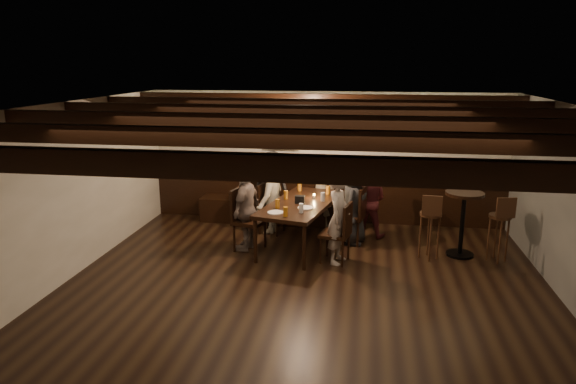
% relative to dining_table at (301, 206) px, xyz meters
% --- Properties ---
extents(room, '(7.00, 7.00, 7.00)m').
position_rel_dining_table_xyz_m(room, '(-0.01, 0.19, 0.40)').
color(room, black).
rests_on(room, ground).
extents(dining_table, '(1.28, 2.11, 0.74)m').
position_rel_dining_table_xyz_m(dining_table, '(0.00, 0.00, 0.00)').
color(dining_table, black).
rests_on(dining_table, floor).
extents(chair_left_near, '(0.47, 0.47, 0.87)m').
position_rel_dining_table_xyz_m(chair_left_near, '(-0.61, 0.59, -0.41)').
color(chair_left_near, black).
rests_on(chair_left_near, floor).
extents(chair_left_far, '(0.54, 0.54, 0.99)m').
position_rel_dining_table_xyz_m(chair_left_far, '(-0.80, -0.29, -0.37)').
color(chair_left_far, black).
rests_on(chair_left_far, floor).
extents(chair_right_near, '(0.52, 0.52, 0.95)m').
position_rel_dining_table_xyz_m(chair_right_near, '(0.80, 0.29, -0.38)').
color(chair_right_near, black).
rests_on(chair_right_near, floor).
extents(chair_right_far, '(0.49, 0.49, 0.91)m').
position_rel_dining_table_xyz_m(chair_right_far, '(0.61, -0.59, -0.40)').
color(chair_right_far, black).
rests_on(chair_right_far, floor).
extents(person_bench_left, '(0.75, 0.57, 1.37)m').
position_rel_dining_table_xyz_m(person_bench_left, '(-0.69, 1.07, 0.01)').
color(person_bench_left, '#2A2B2D').
rests_on(person_bench_left, floor).
extents(person_bench_centre, '(0.55, 0.42, 1.35)m').
position_rel_dining_table_xyz_m(person_bench_centre, '(0.22, 1.03, -0.00)').
color(person_bench_centre, gray).
rests_on(person_bench_centre, floor).
extents(person_bench_right, '(0.69, 0.59, 1.25)m').
position_rel_dining_table_xyz_m(person_bench_right, '(1.07, 0.69, -0.05)').
color(person_bench_right, '#5A1F22').
rests_on(person_bench_right, floor).
extents(person_left_near, '(0.67, 0.95, 1.34)m').
position_rel_dining_table_xyz_m(person_left_near, '(-0.64, 0.60, -0.00)').
color(person_left_near, gray).
rests_on(person_left_near, floor).
extents(person_left_far, '(0.48, 0.83, 1.33)m').
position_rel_dining_table_xyz_m(person_left_far, '(-0.83, -0.28, -0.01)').
color(person_left_far, slate).
rests_on(person_left_far, floor).
extents(person_right_near, '(0.55, 0.72, 1.33)m').
position_rel_dining_table_xyz_m(person_right_near, '(0.83, 0.28, -0.01)').
color(person_right_near, black).
rests_on(person_right_near, floor).
extents(person_right_far, '(0.42, 0.55, 1.36)m').
position_rel_dining_table_xyz_m(person_right_far, '(0.64, -0.60, 0.00)').
color(person_right_far, '#AA9B90').
rests_on(person_right_far, floor).
extents(pint_a, '(0.07, 0.07, 0.14)m').
position_rel_dining_table_xyz_m(pint_a, '(-0.12, 0.74, 0.13)').
color(pint_a, '#BF7219').
rests_on(pint_a, dining_table).
extents(pint_b, '(0.07, 0.07, 0.14)m').
position_rel_dining_table_xyz_m(pint_b, '(0.38, 0.58, 0.13)').
color(pint_b, '#BF7219').
rests_on(pint_b, dining_table).
extents(pint_c, '(0.07, 0.07, 0.14)m').
position_rel_dining_table_xyz_m(pint_c, '(-0.27, 0.16, 0.13)').
color(pint_c, '#BF7219').
rests_on(pint_c, dining_table).
extents(pint_d, '(0.07, 0.07, 0.14)m').
position_rel_dining_table_xyz_m(pint_d, '(0.34, 0.13, 0.13)').
color(pint_d, silver).
rests_on(pint_d, dining_table).
extents(pint_e, '(0.07, 0.07, 0.14)m').
position_rel_dining_table_xyz_m(pint_e, '(-0.31, -0.39, 0.13)').
color(pint_e, '#BF7219').
rests_on(pint_e, dining_table).
extents(pint_f, '(0.07, 0.07, 0.14)m').
position_rel_dining_table_xyz_m(pint_f, '(0.08, -0.58, 0.13)').
color(pint_f, silver).
rests_on(pint_f, dining_table).
extents(pint_g, '(0.07, 0.07, 0.14)m').
position_rel_dining_table_xyz_m(pint_g, '(-0.12, -0.79, 0.13)').
color(pint_g, '#BF7219').
rests_on(pint_g, dining_table).
extents(plate_near, '(0.24, 0.24, 0.01)m').
position_rel_dining_table_xyz_m(plate_near, '(-0.30, -0.65, 0.07)').
color(plate_near, white).
rests_on(plate_near, dining_table).
extents(plate_far, '(0.24, 0.24, 0.01)m').
position_rel_dining_table_xyz_m(plate_far, '(0.11, -0.33, 0.07)').
color(plate_far, white).
rests_on(plate_far, dining_table).
extents(condiment_caddy, '(0.15, 0.10, 0.12)m').
position_rel_dining_table_xyz_m(condiment_caddy, '(-0.01, -0.05, 0.12)').
color(condiment_caddy, black).
rests_on(condiment_caddy, dining_table).
extents(candle, '(0.05, 0.05, 0.05)m').
position_rel_dining_table_xyz_m(candle, '(0.18, 0.27, 0.09)').
color(candle, beige).
rests_on(candle, dining_table).
extents(high_top_table, '(0.57, 0.57, 1.01)m').
position_rel_dining_table_xyz_m(high_top_table, '(2.49, -0.04, -0.01)').
color(high_top_table, black).
rests_on(high_top_table, floor).
extents(bar_stool_left, '(0.32, 0.34, 1.02)m').
position_rel_dining_table_xyz_m(bar_stool_left, '(1.99, -0.24, -0.29)').
color(bar_stool_left, '#3D2713').
rests_on(bar_stool_left, floor).
extents(bar_stool_right, '(0.33, 0.35, 1.02)m').
position_rel_dining_table_xyz_m(bar_stool_right, '(2.99, -0.19, -0.29)').
color(bar_stool_right, '#3D2713').
rests_on(bar_stool_right, floor).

